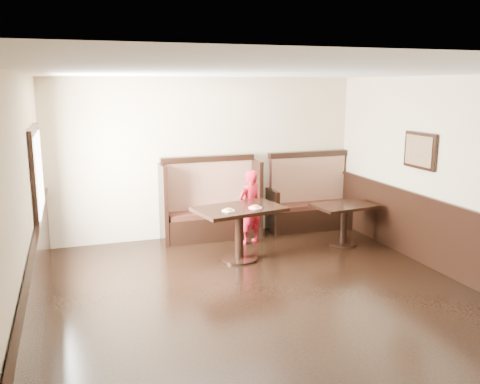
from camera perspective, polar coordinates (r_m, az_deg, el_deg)
name	(u,v)px	position (r m, az deg, el deg)	size (l,w,h in m)	color
ground	(284,314)	(6.22, 4.99, -13.53)	(7.00, 7.00, 0.00)	black
room_shell	(253,256)	(6.10, 1.45, -7.20)	(7.00, 7.00, 7.00)	#C8B791
booth_main	(210,209)	(8.99, -3.36, -1.87)	(1.75, 0.72, 1.45)	black
booth_neighbor	(310,203)	(9.68, 7.85, -1.24)	(1.65, 0.72, 1.45)	black
table_main	(239,220)	(7.79, -0.08, -3.14)	(1.45, 1.07, 0.84)	black
table_neighbor	(344,215)	(8.76, 11.57, -2.50)	(1.07, 0.76, 0.70)	black
child	(250,207)	(8.63, 1.10, -1.67)	(0.47, 0.31, 1.28)	red
pizza_plate_left	(228,210)	(7.53, -1.32, -2.03)	(0.20, 0.20, 0.04)	white
pizza_plate_right	(255,207)	(7.71, 1.72, -1.70)	(0.21, 0.21, 0.04)	white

